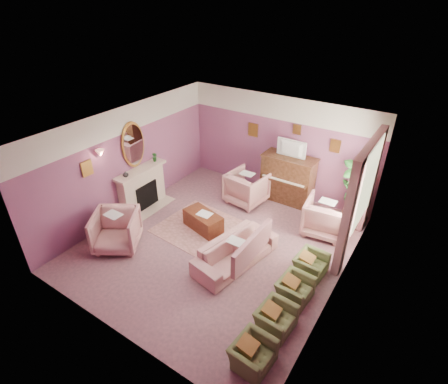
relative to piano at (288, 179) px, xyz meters
The scene contains 48 objects.
floor 2.80m from the piano, 100.57° to the right, with size 5.50×6.00×0.01m, color #865A63.
ceiling 3.47m from the piano, 100.57° to the right, with size 5.50×6.00×0.01m, color silver.
wall_back 0.96m from the piano, 147.38° to the left, with size 5.50×0.02×2.80m, color #674067.
wall_front 5.75m from the piano, 95.03° to the right, with size 5.50×0.02×2.80m, color #674067.
wall_left 4.28m from the piano, 140.49° to the right, with size 0.02×6.00×2.80m, color #674067.
wall_right 3.58m from the piano, 49.98° to the right, with size 0.02×6.00×2.80m, color #674067.
picture_rail_band 1.92m from the piano, 148.20° to the left, with size 5.50×0.01×0.65m, color silver.
stripe_panel 2.66m from the piano, 31.69° to the right, with size 0.01×3.00×2.15m, color #AEBBA4.
fireplace_surround 3.96m from the piano, 141.25° to the right, with size 0.30×1.40×1.10m, color beige.
fireplace_inset 3.89m from the piano, 140.33° to the right, with size 0.18×0.72×0.68m, color black.
fire_ember 3.88m from the piano, 139.95° to the right, with size 0.06×0.54×0.10m, color #FF370F.
mantel_shelf 3.97m from the piano, 140.98° to the right, with size 0.40×1.55×0.07m, color beige.
hearth 3.86m from the piano, 139.37° to the right, with size 0.55×1.50×0.02m, color beige.
mirror_frame 4.21m from the piano, 142.22° to the right, with size 0.04×0.72×1.20m, color #B18335.
mirror_glass 4.19m from the piano, 142.01° to the right, with size 0.01×0.60×1.06m, color silver.
sconce_shade 4.90m from the piano, 131.47° to the right, with size 0.20×0.20×0.16m, color #FE9C85.
piano is the anchor object (origin of this frame).
piano_keyshelf 0.36m from the piano, 90.00° to the right, with size 1.30×0.12×0.06m, color #472817.
piano_keys 0.37m from the piano, 90.00° to the right, with size 1.20×0.08×0.02m, color beige.
piano_top 0.66m from the piano, ahead, with size 1.45×0.65×0.04m, color #472817.
television 0.95m from the piano, 90.00° to the right, with size 0.80×0.12×0.48m, color black.
print_back_left 1.71m from the piano, 167.85° to the left, with size 0.30×0.03×0.38m, color #B18335.
print_back_right 1.57m from the piano, 14.93° to the left, with size 0.26×0.03×0.34m, color #B18335.
print_back_mid 1.38m from the piano, 90.00° to the left, with size 0.22×0.03×0.26m, color #B18335.
print_left_wall 5.15m from the piano, 129.60° to the right, with size 0.03×0.28×0.36m, color #B18335.
window_blind 2.69m from the piano, 27.19° to the right, with size 0.03×1.40×1.80m, color beige.
curtain_left 3.02m from the piano, 44.04° to the right, with size 0.16×0.34×2.60m, color #A2656E.
curtain_right 2.23m from the piano, ahead, with size 0.16×0.34×2.60m, color #A2656E.
pelmet 3.07m from the piano, 28.06° to the right, with size 0.16×2.20×0.16m, color #A2656E.
mantel_plant 3.67m from the piano, 147.67° to the right, with size 0.16×0.16×0.28m, color #266926.
mantel_vase 4.30m from the piano, 135.67° to the right, with size 0.16×0.16×0.16m, color silver.
area_rug 2.70m from the piano, 110.53° to the right, with size 2.50×1.80×0.01m, color #AE746E.
coffee_table 2.69m from the piano, 115.13° to the right, with size 1.00×0.50×0.45m, color #532513.
table_paper 2.64m from the piano, 114.15° to the right, with size 0.35×0.28×0.01m, color white.
sofa 3.02m from the piano, 86.43° to the right, with size 0.67×2.01×0.81m, color tan.
sofa_throw 3.07m from the piano, 78.95° to the right, with size 0.10×1.52×0.56m, color #A2656E.
floral_armchair_left 1.15m from the piano, 140.46° to the right, with size 0.95×0.95×0.99m, color tan.
floral_armchair_right 1.69m from the piano, 32.65° to the right, with size 0.95×0.95×0.99m, color tan.
floral_armchair_front 4.69m from the piano, 120.29° to the right, with size 0.95×0.95×0.99m, color tan.
olive_chair_a 5.17m from the piano, 71.12° to the right, with size 0.48×0.68×0.59m, color #5F703B.
olive_chair_b 4.41m from the piano, 67.66° to the right, with size 0.48×0.68×0.59m, color #5F703B.
olive_chair_c 3.67m from the piano, 62.76° to the right, with size 0.48×0.68×0.59m, color #5F703B.
olive_chair_d 2.97m from the piano, 55.44° to the right, with size 0.48×0.68×0.59m, color #5F703B.
side_table 1.91m from the piano, ahead, with size 0.52×0.52×0.70m, color silver.
side_plant_big 1.90m from the piano, ahead, with size 0.30×0.30×0.34m, color #266926.
side_plant_small 2.02m from the piano, ahead, with size 0.16×0.16×0.28m, color #266926.
palm_pot 1.84m from the piano, ahead, with size 0.34×0.34×0.34m, color #AF5536.
palm_plant 1.82m from the piano, ahead, with size 0.76×0.76×1.44m, color #266926.
Camera 1 is at (3.69, -5.33, 5.23)m, focal length 28.00 mm.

